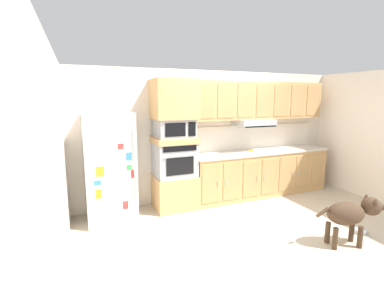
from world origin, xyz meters
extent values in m
plane|color=beige|center=(0.00, 0.00, 0.00)|extent=(9.60, 9.60, 0.00)
cube|color=silver|center=(0.00, 1.11, 1.25)|extent=(6.20, 0.12, 2.50)
cube|color=silver|center=(-2.80, 0.00, 1.25)|extent=(0.12, 7.10, 2.50)
cube|color=white|center=(2.80, 0.00, 1.25)|extent=(0.12, 7.10, 2.50)
cube|color=white|center=(-2.10, 0.68, 0.88)|extent=(0.76, 0.70, 1.76)
cylinder|color=silver|center=(-1.77, 0.31, 0.98)|extent=(0.02, 0.02, 1.10)
cube|color=green|center=(-1.85, 0.33, 0.93)|extent=(0.07, 0.01, 0.08)
cube|color=white|center=(-2.03, 0.33, 1.48)|extent=(0.08, 0.01, 0.07)
cube|color=red|center=(-1.96, 0.33, 1.27)|extent=(0.08, 0.01, 0.08)
cube|color=white|center=(-2.27, 0.33, 1.52)|extent=(0.09, 0.01, 0.09)
cube|color=orange|center=(-2.31, 0.33, 0.57)|extent=(0.08, 0.01, 0.14)
cube|color=white|center=(-2.11, 0.33, 0.44)|extent=(0.12, 0.01, 0.09)
cube|color=red|center=(-1.92, 0.33, 0.34)|extent=(0.08, 0.01, 0.13)
cube|color=#337FDB|center=(-1.85, 0.33, 1.11)|extent=(0.08, 0.01, 0.12)
cube|color=#337FDB|center=(-2.32, 0.33, 0.75)|extent=(0.10, 0.01, 0.07)
cube|color=orange|center=(-2.27, 0.33, 0.91)|extent=(0.11, 0.01, 0.15)
cube|color=red|center=(-1.79, 0.33, 0.83)|extent=(0.07, 0.01, 0.12)
cube|color=tan|center=(-0.97, 0.75, 0.30)|extent=(0.74, 0.62, 0.60)
cube|color=#A8AAAF|center=(-0.97, 0.75, 0.90)|extent=(0.70, 0.58, 0.60)
cube|color=black|center=(-0.97, 0.45, 0.84)|extent=(0.49, 0.01, 0.30)
cube|color=black|center=(-0.97, 0.45, 1.14)|extent=(0.59, 0.01, 0.09)
cylinder|color=#A8AAAF|center=(-0.97, 0.43, 1.03)|extent=(0.56, 0.02, 0.02)
cube|color=tan|center=(-0.97, 0.75, 1.25)|extent=(0.74, 0.62, 0.10)
cube|color=#A8AAAF|center=(-0.97, 0.75, 1.46)|extent=(0.64, 0.53, 0.32)
cube|color=black|center=(-1.04, 0.48, 1.46)|extent=(0.35, 0.01, 0.22)
cube|color=black|center=(-0.74, 0.48, 1.46)|extent=(0.13, 0.01, 0.24)
cube|color=tan|center=(-0.97, 0.75, 1.96)|extent=(0.74, 0.62, 0.68)
cube|color=tan|center=(0.89, 0.75, 0.44)|extent=(2.98, 0.60, 0.88)
cube|color=tan|center=(-0.39, 0.44, 0.46)|extent=(0.36, 0.01, 0.70)
cylinder|color=#BCBCC1|center=(-0.26, 0.43, 0.46)|extent=(0.01, 0.01, 0.12)
cube|color=tan|center=(0.04, 0.44, 0.46)|extent=(0.36, 0.01, 0.70)
cylinder|color=#BCBCC1|center=(-0.09, 0.43, 0.46)|extent=(0.01, 0.01, 0.12)
cube|color=tan|center=(0.46, 0.44, 0.46)|extent=(0.36, 0.01, 0.70)
cylinder|color=#BCBCC1|center=(0.59, 0.43, 0.46)|extent=(0.01, 0.01, 0.12)
cube|color=tan|center=(0.89, 0.44, 0.46)|extent=(0.36, 0.01, 0.70)
cylinder|color=#BCBCC1|center=(0.76, 0.43, 0.46)|extent=(0.01, 0.01, 0.12)
cube|color=tan|center=(1.31, 0.44, 0.46)|extent=(0.36, 0.01, 0.70)
cylinder|color=#BCBCC1|center=(1.44, 0.43, 0.46)|extent=(0.01, 0.01, 0.12)
cube|color=tan|center=(1.74, 0.44, 0.46)|extent=(0.36, 0.01, 0.70)
cylinder|color=#BCBCC1|center=(1.61, 0.43, 0.46)|extent=(0.01, 0.01, 0.12)
cube|color=tan|center=(2.17, 0.44, 0.46)|extent=(0.36, 0.01, 0.70)
cylinder|color=#BCBCC1|center=(2.29, 0.43, 0.46)|extent=(0.01, 0.01, 0.12)
cube|color=beige|center=(0.89, 0.75, 0.90)|extent=(3.02, 0.64, 0.04)
cube|color=white|center=(0.89, 1.04, 1.17)|extent=(3.02, 0.02, 0.50)
cube|color=tan|center=(0.89, 0.88, 1.93)|extent=(2.98, 0.34, 0.74)
cube|color=#A8AAAF|center=(0.73, 0.81, 1.49)|extent=(0.76, 0.48, 0.14)
cube|color=black|center=(0.73, 0.59, 1.43)|extent=(0.72, 0.04, 0.02)
cube|color=tan|center=(-0.39, 0.70, 1.93)|extent=(0.36, 0.01, 0.63)
cube|color=tan|center=(0.04, 0.70, 1.93)|extent=(0.36, 0.01, 0.63)
cube|color=tan|center=(0.46, 0.70, 1.93)|extent=(0.36, 0.01, 0.63)
cube|color=tan|center=(0.89, 0.70, 1.93)|extent=(0.36, 0.01, 0.63)
cube|color=tan|center=(1.31, 0.70, 1.93)|extent=(0.36, 0.01, 0.63)
cube|color=tan|center=(1.74, 0.70, 1.93)|extent=(0.36, 0.01, 0.63)
cube|color=tan|center=(2.17, 0.70, 1.93)|extent=(0.36, 0.01, 0.63)
cylinder|color=yellow|center=(0.64, 0.73, 0.93)|extent=(0.10, 0.06, 0.03)
cylinder|color=silver|center=(0.68, 0.84, 0.93)|extent=(0.12, 0.05, 0.01)
ellipsoid|color=#473323|center=(0.70, -1.40, 0.45)|extent=(0.57, 0.44, 0.31)
sphere|color=#473323|center=(1.05, -1.50, 0.54)|extent=(0.25, 0.25, 0.25)
ellipsoid|color=#312318|center=(1.17, -1.53, 0.52)|extent=(0.16, 0.13, 0.09)
cone|color=#473323|center=(1.06, -1.41, 0.65)|extent=(0.07, 0.07, 0.08)
cone|color=#473323|center=(1.01, -1.57, 0.65)|extent=(0.07, 0.07, 0.08)
cylinder|color=#473323|center=(0.38, -1.30, 0.49)|extent=(0.18, 0.09, 0.14)
cylinder|color=#473323|center=(0.90, -1.36, 0.15)|extent=(0.07, 0.07, 0.30)
cylinder|color=#473323|center=(0.85, -1.53, 0.15)|extent=(0.07, 0.07, 0.30)
cylinder|color=#473323|center=(0.56, -1.26, 0.15)|extent=(0.07, 0.07, 0.30)
cylinder|color=#473323|center=(0.51, -1.43, 0.15)|extent=(0.07, 0.07, 0.30)
cylinder|color=#B2B7BC|center=(1.25, -1.23, 0.03)|extent=(0.20, 0.20, 0.06)
cylinder|color=brown|center=(1.25, -1.23, 0.04)|extent=(0.15, 0.15, 0.03)
camera|label=1|loc=(-2.55, -3.86, 1.98)|focal=26.11mm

